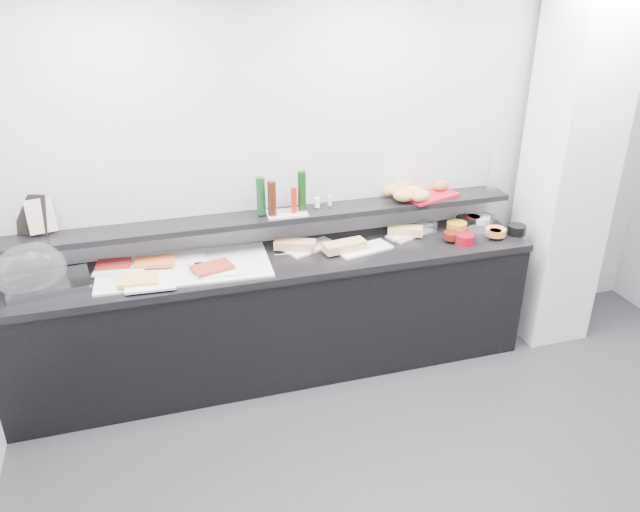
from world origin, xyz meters
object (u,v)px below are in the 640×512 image
object	(u,v)px
cloche_base	(49,284)
framed_print	(31,215)
sandwich_plate_mid	(364,249)
carafe	(493,172)
bread_tray	(428,195)
condiment_tray	(287,213)

from	to	relation	value
cloche_base	framed_print	bearing A→B (deg)	95.49
cloche_base	sandwich_plate_mid	xyz separation A→B (m)	(2.05, -0.05, -0.01)
framed_print	carafe	xyz separation A→B (m)	(3.20, -0.12, 0.02)
carafe	framed_print	bearing A→B (deg)	177.91
cloche_base	carafe	world-z (taller)	carafe
sandwich_plate_mid	bread_tray	size ratio (longest dim) A/B	0.97
bread_tray	carafe	distance (m)	0.52
cloche_base	condiment_tray	xyz separation A→B (m)	(1.55, 0.15, 0.24)
framed_print	condiment_tray	world-z (taller)	framed_print
cloche_base	sandwich_plate_mid	world-z (taller)	cloche_base
framed_print	carafe	world-z (taller)	carafe
sandwich_plate_mid	bread_tray	bearing A→B (deg)	9.89
framed_print	bread_tray	bearing A→B (deg)	20.29
condiment_tray	sandwich_plate_mid	bearing A→B (deg)	-19.43
condiment_tray	bread_tray	xyz separation A→B (m)	(1.08, 0.06, 0.00)
framed_print	sandwich_plate_mid	bearing A→B (deg)	13.05
framed_print	bread_tray	size ratio (longest dim) A/B	0.65
framed_print	bread_tray	xyz separation A→B (m)	(2.70, -0.07, -0.12)
framed_print	condiment_tray	bearing A→B (deg)	17.24
cloche_base	bread_tray	bearing A→B (deg)	-3.13
cloche_base	framed_print	size ratio (longest dim) A/B	1.86
carafe	cloche_base	bearing A→B (deg)	-177.15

